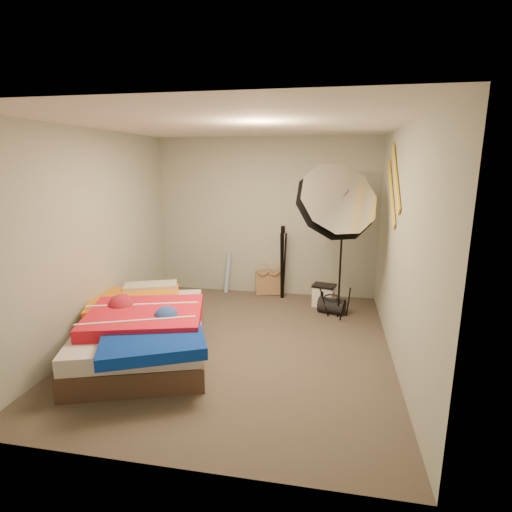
% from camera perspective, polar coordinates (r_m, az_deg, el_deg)
% --- Properties ---
extents(floor, '(4.00, 4.00, 0.00)m').
position_cam_1_polar(floor, '(4.86, -2.52, -12.54)').
color(floor, '#4C4338').
rests_on(floor, ground).
extents(ceiling, '(4.00, 4.00, 0.00)m').
position_cam_1_polar(ceiling, '(4.39, -2.87, 18.26)').
color(ceiling, silver).
rests_on(ceiling, wall_back).
extents(wall_back, '(3.50, 0.00, 3.50)m').
position_cam_1_polar(wall_back, '(6.40, 1.43, 5.49)').
color(wall_back, '#9DA494').
rests_on(wall_back, floor).
extents(wall_front, '(3.50, 0.00, 3.50)m').
position_cam_1_polar(wall_front, '(2.62, -12.77, -6.38)').
color(wall_front, '#9DA494').
rests_on(wall_front, floor).
extents(wall_left, '(0.00, 4.00, 4.00)m').
position_cam_1_polar(wall_left, '(5.15, -22.02, 2.61)').
color(wall_left, '#9DA494').
rests_on(wall_left, floor).
extents(wall_right, '(0.00, 4.00, 4.00)m').
position_cam_1_polar(wall_right, '(4.41, 20.05, 1.12)').
color(wall_right, '#9DA494').
rests_on(wall_right, floor).
extents(tote_bag, '(0.42, 0.27, 0.41)m').
position_cam_1_polar(tote_bag, '(6.52, 1.70, -3.84)').
color(tote_bag, '#9C7A53').
rests_on(tote_bag, floor).
extents(wrapping_roll, '(0.14, 0.21, 0.67)m').
position_cam_1_polar(wrapping_roll, '(6.62, -4.09, -2.39)').
color(wrapping_roll, '#4374B4').
rests_on(wrapping_roll, floor).
extents(camera_case, '(0.35, 0.29, 0.31)m').
position_cam_1_polar(camera_case, '(6.10, 9.66, -5.68)').
color(camera_case, white).
rests_on(camera_case, floor).
extents(duffel_bag, '(0.41, 0.32, 0.22)m').
position_cam_1_polar(duffel_bag, '(5.85, 10.75, -7.01)').
color(duffel_bag, black).
rests_on(duffel_bag, floor).
extents(wall_stripe_upper, '(0.02, 0.91, 0.78)m').
position_cam_1_polar(wall_stripe_upper, '(4.92, 19.36, 10.60)').
color(wall_stripe_upper, gold).
rests_on(wall_stripe_upper, wall_right).
extents(wall_stripe_lower, '(0.02, 0.91, 0.78)m').
position_cam_1_polar(wall_stripe_lower, '(5.17, 18.79, 8.52)').
color(wall_stripe_lower, gold).
rests_on(wall_stripe_lower, wall_right).
extents(bed, '(1.94, 2.28, 0.56)m').
position_cam_1_polar(bed, '(4.74, -15.72, -10.00)').
color(bed, '#4A3528').
rests_on(bed, floor).
extents(photo_umbrella, '(1.13, 1.11, 2.22)m').
position_cam_1_polar(photo_umbrella, '(5.21, 11.17, 7.29)').
color(photo_umbrella, black).
rests_on(photo_umbrella, floor).
extents(camera_tripod, '(0.07, 0.07, 1.16)m').
position_cam_1_polar(camera_tripod, '(6.24, 3.83, -0.19)').
color(camera_tripod, black).
rests_on(camera_tripod, floor).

